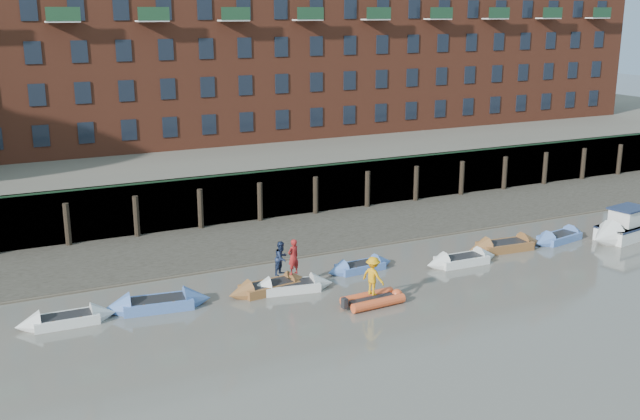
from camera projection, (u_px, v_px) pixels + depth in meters
ground at (501, 346)px, 30.77m from camera, size 220.00×220.00×0.00m
foreshore at (313, 233)px, 46.39m from camera, size 110.00×8.00×0.50m
mud_band at (338, 248)px, 43.44m from camera, size 110.00×1.60×0.10m
river_wall at (284, 193)px, 49.77m from camera, size 110.00×1.23×3.30m
bank_terrace at (219, 157)px, 61.59m from camera, size 110.00×28.00×3.20m
apartment_terrace at (210, 17)px, 59.53m from camera, size 80.60×15.56×20.98m
rowboat_0 at (66, 320)px, 32.88m from camera, size 4.31×1.37×1.24m
rowboat_1 at (158, 304)px, 34.56m from camera, size 5.07×2.06×1.43m
rowboat_2 at (270, 287)px, 36.66m from camera, size 4.54×1.75×1.28m
rowboat_3 at (291, 286)px, 36.80m from camera, size 4.42×1.97×1.24m
rowboat_4 at (360, 267)px, 39.65m from camera, size 4.01×1.40×1.15m
rowboat_5 at (462, 260)px, 40.63m from camera, size 4.45×1.41×1.28m
rowboat_6 at (505, 246)px, 43.00m from camera, size 4.91×1.75×1.40m
rowboat_7 at (559, 237)px, 44.66m from camera, size 4.50×2.07×1.26m
rib_tender at (375, 299)px, 35.16m from camera, size 3.08×1.59×0.53m
motor_launch at (621, 230)px, 44.87m from camera, size 6.17×2.92×2.44m
person_rower_a at (293, 257)px, 36.49m from camera, size 0.75×0.61×1.79m
person_rower_b at (281, 258)px, 36.45m from camera, size 1.04×1.00×1.69m
person_rib_crew at (373, 276)px, 34.80m from camera, size 1.07×1.36×1.84m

